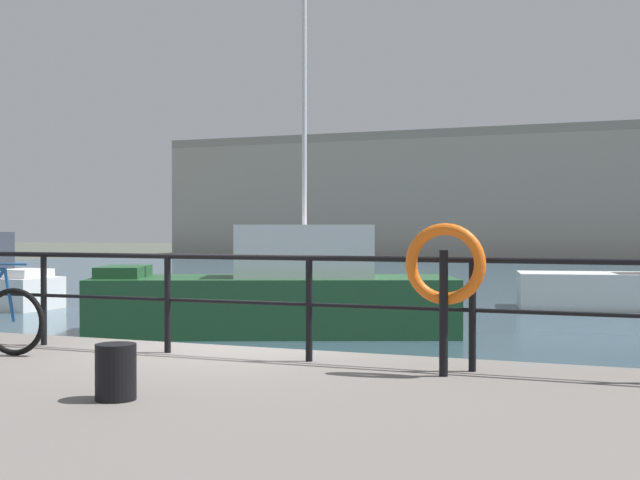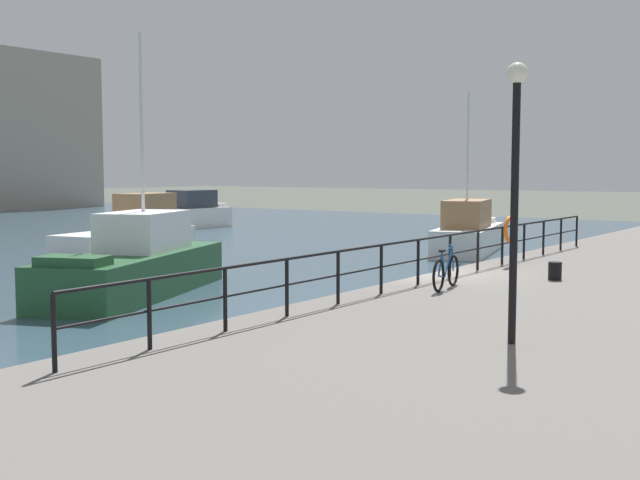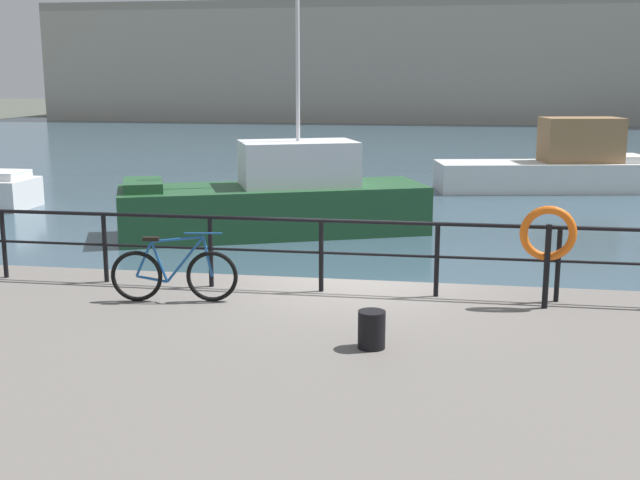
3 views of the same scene
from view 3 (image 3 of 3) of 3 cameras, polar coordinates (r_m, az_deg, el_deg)
The scene contains 9 objects.
ground_plane at distance 12.54m, azimuth 2.30°, elevation -6.94°, with size 240.00×240.00×0.00m, color #4C5147.
water_basin at distance 42.21m, azimuth 7.38°, elevation 6.21°, with size 80.00×60.00×0.01m, color #385160.
harbor_building at distance 75.28m, azimuth 13.99°, elevation 12.50°, with size 69.09×17.50×14.59m.
moored_red_daysailer at distance 29.16m, azimuth 16.44°, elevation 5.11°, with size 7.61×3.50×2.57m.
moored_harbor_tender at distance 20.39m, azimuth -3.11°, elevation 2.89°, with size 8.10×5.15×7.51m.
quay_railing at distance 11.59m, azimuth -3.97°, elevation 0.01°, with size 21.66×0.07×1.08m.
parked_bicycle at distance 11.18m, azimuth -10.45°, elevation -2.44°, with size 1.76×0.32×0.98m.
mooring_bollard at distance 9.21m, azimuth 3.73°, elevation -6.44°, with size 0.32×0.32×0.44m, color black.
life_ring_stand at distance 11.03m, azimuth 16.08°, elevation 0.22°, with size 0.75×0.16×1.40m.
Camera 3 is at (1.43, -11.79, 4.02)m, focal length 44.51 mm.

